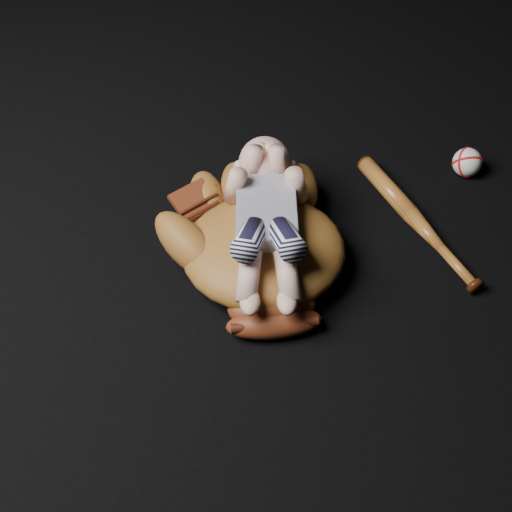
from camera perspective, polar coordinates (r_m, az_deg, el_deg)
name	(u,v)px	position (r m, az deg, el deg)	size (l,w,h in m)	color
baseball_glove	(264,245)	(1.34, 0.61, 0.90)	(0.39, 0.44, 0.14)	brown
newborn_baby	(267,220)	(1.30, 0.88, 2.92)	(0.18, 0.40, 0.16)	#D9A08C
baseball_bat	(417,221)	(1.49, 12.77, 2.71)	(0.04, 0.40, 0.04)	#98541D
baseball	(467,162)	(1.63, 16.54, 7.19)	(0.06, 0.06, 0.06)	white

